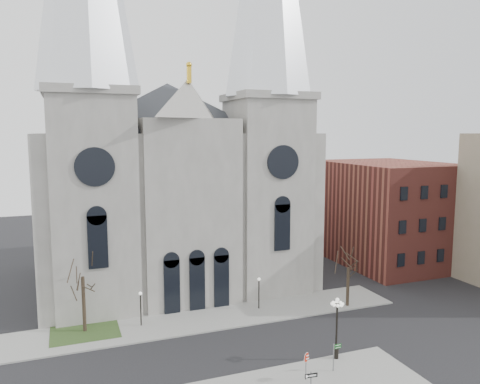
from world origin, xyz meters
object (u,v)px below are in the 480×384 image
object	(u,v)px
one_way_sign	(311,381)
street_name_sign	(335,355)
stop_sign	(306,360)
globe_lamp	(337,320)

from	to	relation	value
one_way_sign	street_name_sign	world-z (taller)	street_name_sign
stop_sign	street_name_sign	size ratio (longest dim) A/B	0.99
stop_sign	one_way_sign	distance (m)	2.71
globe_lamp	stop_sign	bearing A→B (deg)	-151.60
globe_lamp	one_way_sign	size ratio (longest dim) A/B	2.40
globe_lamp	one_way_sign	bearing A→B (deg)	-136.68
one_way_sign	street_name_sign	size ratio (longest dim) A/B	0.97
stop_sign	one_way_sign	size ratio (longest dim) A/B	1.02
one_way_sign	street_name_sign	distance (m)	4.69
stop_sign	street_name_sign	bearing A→B (deg)	-3.11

